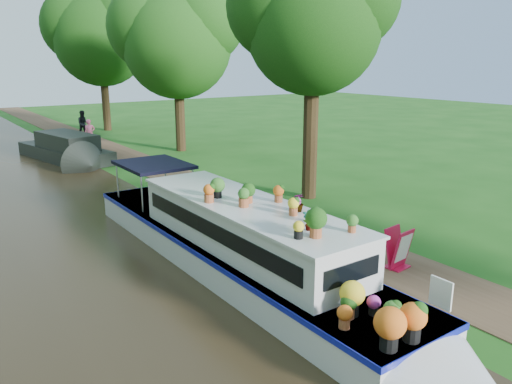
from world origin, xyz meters
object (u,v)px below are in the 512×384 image
object	(u,v)px
second_boat	(67,150)
sandwich_board	(399,250)
plant_boat	(246,244)
pedestrian_pink	(90,133)
pedestrian_dark	(84,124)

from	to	relation	value
second_boat	sandwich_board	world-z (taller)	second_boat
plant_boat	pedestrian_pink	size ratio (longest dim) A/B	8.03
second_boat	pedestrian_pink	xyz separation A→B (m)	(2.25, 3.34, 0.28)
second_boat	pedestrian_pink	bearing A→B (deg)	45.20
second_boat	pedestrian_dark	bearing A→B (deg)	56.67
pedestrian_pink	pedestrian_dark	size ratio (longest dim) A/B	0.95
sandwich_board	pedestrian_pink	bearing A→B (deg)	85.18
second_boat	sandwich_board	xyz separation A→B (m)	(2.92, -19.02, -0.10)
second_boat	sandwich_board	size ratio (longest dim) A/B	7.66
sandwich_board	second_boat	bearing A→B (deg)	92.20
plant_boat	second_boat	distance (m)	17.22
sandwich_board	pedestrian_dark	size ratio (longest dim) A/B	0.58
second_boat	sandwich_board	bearing A→B (deg)	-92.10
pedestrian_pink	pedestrian_dark	distance (m)	4.64
second_boat	pedestrian_dark	distance (m)	8.52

